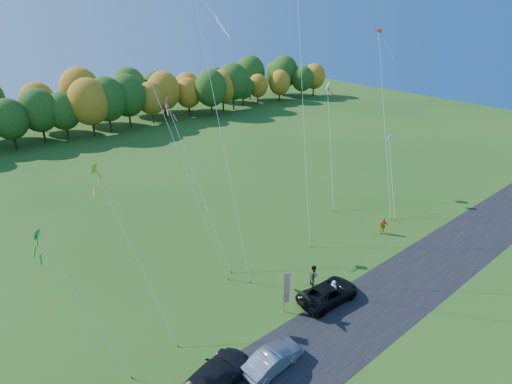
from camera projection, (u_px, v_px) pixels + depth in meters
ground at (304, 298)px, 31.10m from camera, size 160.00×160.00×0.00m
asphalt_strip at (345, 327)px, 28.28m from camera, size 90.00×6.00×0.01m
tree_line at (80, 137)px, 69.81m from camera, size 116.00×12.00×10.00m
black_suv at (328, 293)px, 30.62m from camera, size 5.26×2.67×1.42m
silver_sedan at (273, 359)px, 24.90m from camera, size 4.35×1.80×1.40m
dark_truck_a at (213, 379)px, 23.44m from camera, size 5.99×3.52×1.63m
person_tailgate_a at (333, 290)px, 30.67m from camera, size 0.48×0.68×1.76m
person_tailgate_b at (313, 275)px, 32.31m from camera, size 0.92×1.05×1.82m
person_east at (383, 226)px, 39.68m from camera, size 1.03×0.98×1.72m
feather_flag at (286, 288)px, 28.92m from camera, size 0.46×0.17×3.55m
kite_delta_blue at (160, 105)px, 29.81m from camera, size 5.80×11.48×28.95m
kite_parafoil_orange at (301, 71)px, 36.85m from camera, size 8.27×11.30×30.89m
kite_delta_red at (220, 129)px, 31.51m from camera, size 2.79×9.84×23.74m
kite_parafoil_rainbow at (385, 123)px, 42.67m from camera, size 5.80×7.98×18.88m
kite_diamond_yellow at (135, 255)px, 26.66m from camera, size 1.83×8.18×11.59m
kite_diamond_green at (86, 308)px, 23.16m from camera, size 2.95×4.62×9.82m
kite_diamond_white at (331, 147)px, 45.07m from camera, size 5.18×6.85×13.15m
kite_diamond_pink at (197, 183)px, 34.14m from camera, size 1.07×8.99×13.94m
kite_diamond_blue_low at (392, 177)px, 43.46m from camera, size 4.34×5.07×8.04m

